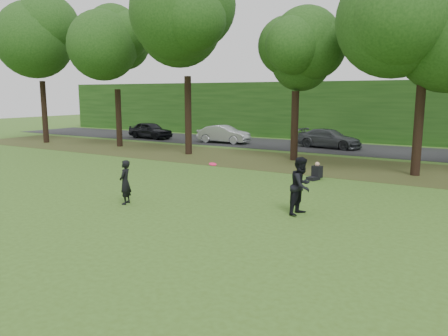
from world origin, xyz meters
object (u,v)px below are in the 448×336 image
player_right (301,186)px  player_left (125,182)px  seated_person (316,173)px  frisbee (213,164)px

player_right → player_left: bearing=116.1°
seated_person → frisbee: bearing=-84.8°
player_right → frisbee: 3.16m
seated_person → player_right: bearing=-57.8°
player_left → player_right: (5.98, 1.98, 0.16)m
player_right → frisbee: bearing=110.5°
player_right → seated_person: bearing=22.3°
player_left → frisbee: bearing=93.0°
seated_person → player_left: bearing=-101.4°
player_left → player_right: bearing=87.6°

